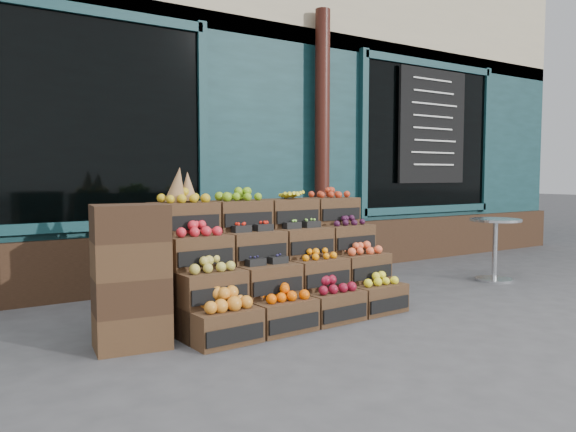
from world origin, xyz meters
TOP-DOWN VIEW (x-y plane):
  - ground at (0.00, 0.00)m, footprint 60.00×60.00m
  - shop_facade at (0.00, 5.11)m, footprint 12.00×6.24m
  - crate_display at (-0.39, 0.58)m, footprint 2.10×1.09m
  - spare_crates at (-1.73, 0.38)m, footprint 0.55×0.42m
  - bistro_table at (2.54, 0.54)m, footprint 0.57×0.57m
  - shopkeeper at (-1.79, 2.97)m, footprint 0.89×0.75m

SIDE VIEW (x-z plane):
  - ground at x=0.00m, z-range 0.00..0.00m
  - crate_display at x=-0.39m, z-range -0.25..1.04m
  - bistro_table at x=2.54m, z-range 0.09..0.80m
  - spare_crates at x=-1.73m, z-range 0.00..1.01m
  - shopkeeper at x=-1.79m, z-range 0.00..2.08m
  - shop_facade at x=0.00m, z-range 0.00..4.80m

